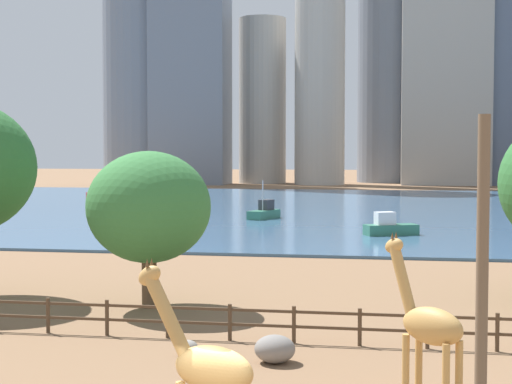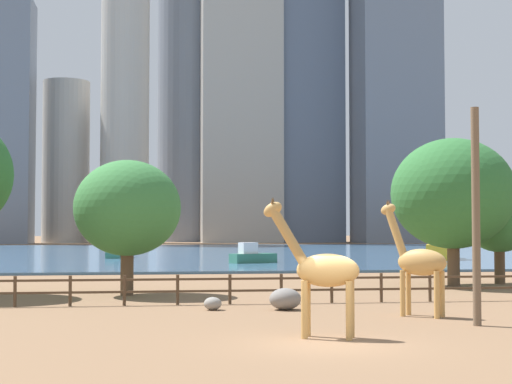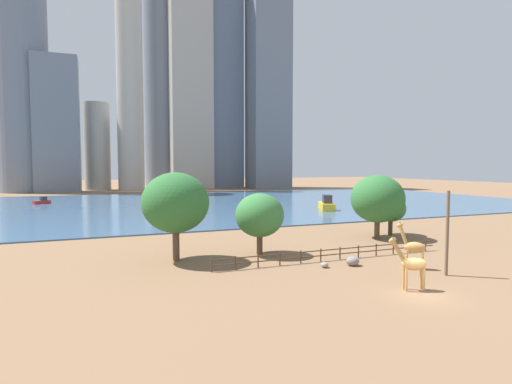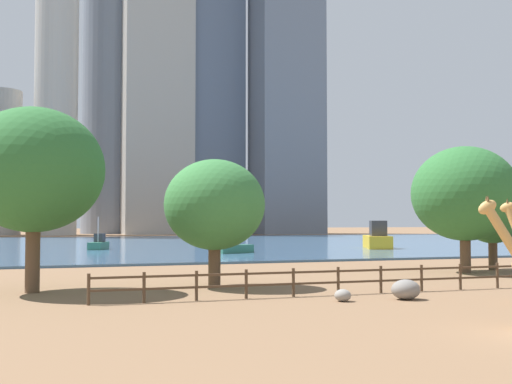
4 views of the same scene
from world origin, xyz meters
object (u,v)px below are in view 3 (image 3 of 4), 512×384
boulder_by_pole (325,265)px  boat_ferry (42,201)px  tree_center_broad (391,209)px  tree_left_small (260,215)px  boat_barge (327,205)px  giraffe_companion (413,247)px  utility_pole (447,233)px  boat_tug (174,209)px  boulder_near_fence (353,261)px  boat_sailboat (251,213)px  giraffe_tall (412,264)px  tree_right_tall (378,199)px  tree_left_large (176,203)px

boulder_by_pole → boat_ferry: boat_ferry is taller
boulder_by_pole → boat_ferry: (-33.48, 80.35, 0.54)m
tree_center_broad → tree_left_small: tree_left_small is taller
tree_center_broad → boat_ferry: 85.34m
boat_barge → tree_center_broad: bearing=-172.0°
boat_ferry → giraffe_companion: bearing=82.8°
utility_pole → tree_center_broad: bearing=62.9°
giraffe_companion → boat_tug: (-13.02, 53.62, -1.23)m
boulder_near_fence → boat_barge: bearing=61.5°
utility_pole → boat_sailboat: bearing=92.7°
giraffe_tall → tree_right_tall: tree_right_tall is taller
tree_center_broad → boat_ferry: (-51.58, 67.92, -2.90)m
tree_left_large → tree_right_tall: size_ratio=1.07×
utility_pole → boat_barge: 51.66m
tree_center_broad → tree_right_tall: size_ratio=0.66×
giraffe_companion → boat_ferry: bearing=-21.8°
utility_pole → boat_tug: bearing=104.0°
boat_ferry → boat_sailboat: bearing=99.4°
tree_right_tall → boat_sailboat: (-8.15, 26.12, -4.46)m
boat_sailboat → boat_tug: 17.86m
giraffe_companion → tree_left_large: size_ratio=0.49×
tree_right_tall → boat_tug: 44.44m
boulder_near_fence → tree_left_small: 10.92m
tree_center_broad → giraffe_companion: bearing=-123.9°
tree_right_tall → boat_sailboat: 27.73m
boat_sailboat → tree_left_large: bearing=-146.6°
boat_tug → boat_barge: 32.54m
boulder_by_pole → boat_barge: size_ratio=0.09×
tree_left_large → tree_center_broad: (30.73, 4.47, -2.23)m
boat_tug → boat_sailboat: bearing=61.8°
tree_left_small → boat_sailboat: size_ratio=1.53×
boulder_by_pole → tree_left_large: size_ratio=0.08×
utility_pole → boulder_near_fence: utility_pole is taller
boulder_by_pole → tree_left_large: 15.96m
giraffe_companion → tree_left_small: (-11.14, 10.84, 2.24)m
giraffe_tall → utility_pole: size_ratio=0.57×
tree_right_tall → boat_tug: bearing=117.1°
boulder_by_pole → tree_left_small: bearing=115.9°
utility_pole → boat_sailboat: size_ratio=1.72×
giraffe_companion → tree_center_broad: size_ratio=0.79×
boulder_near_fence → tree_center_broad: 20.08m
boulder_by_pole → boat_barge: (26.02, 42.29, 1.05)m
giraffe_companion → utility_pole: bearing=151.9°
giraffe_companion → tree_left_small: tree_left_small is taller
giraffe_tall → giraffe_companion: giraffe_companion is taller
boulder_near_fence → boulder_by_pole: size_ratio=1.80×
giraffe_tall → tree_left_large: size_ratio=0.48×
boulder_near_fence → boat_ferry: 88.50m
utility_pole → tree_left_small: 18.39m
tree_right_tall → boat_barge: (11.40, 31.38, -3.97)m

